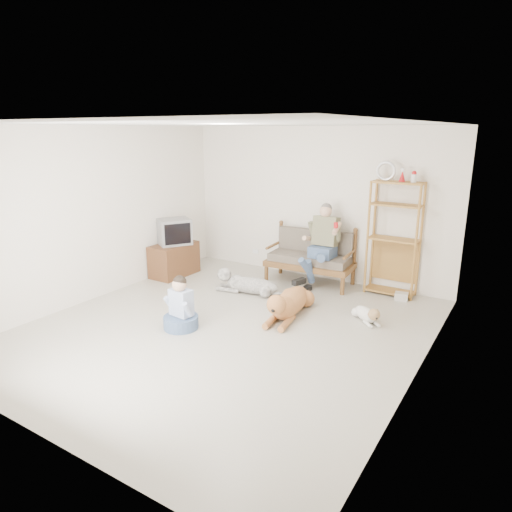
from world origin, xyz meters
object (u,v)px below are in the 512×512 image
Objects in this scene: loveseat at (312,256)px; golden_retriever at (288,303)px; etagere at (394,238)px; tv_stand at (174,259)px.

golden_retriever is at bearing -80.71° from loveseat.
loveseat is 1.45m from etagere.
golden_retriever is (2.73, -0.60, -0.11)m from tv_stand.
golden_retriever is at bearing -119.91° from etagere.
etagere is at bearing 17.73° from tv_stand.
tv_stand is at bearing -161.74° from loveseat.
loveseat is at bearing -173.68° from etagere.
golden_retriever is at bearing -11.44° from tv_stand.
loveseat is at bearing 95.17° from golden_retriever.
loveseat is 1.64m from golden_retriever.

